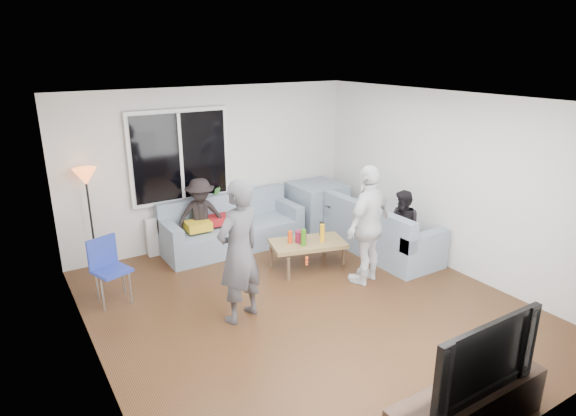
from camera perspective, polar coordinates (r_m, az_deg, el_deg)
floor at (r=6.38m, az=2.14°, el=-11.64°), size 5.00×5.50×0.04m
ceiling at (r=5.56m, az=2.47°, el=12.69°), size 5.00×5.50×0.04m
wall_back at (r=8.19m, az=-8.72°, el=4.91°), size 5.00×0.04×2.60m
wall_front at (r=4.06m, az=25.32°, el=-10.89°), size 5.00×0.04×2.60m
wall_left at (r=4.96m, az=-22.64°, el=-5.21°), size 0.04×5.50×2.60m
wall_right at (r=7.50m, az=18.45°, el=2.94°), size 0.04×5.50×2.60m
window_frame at (r=7.85m, az=-12.60°, el=5.98°), size 1.62×0.06×1.47m
window_glass at (r=7.81m, az=-12.50°, el=5.93°), size 1.50×0.02×1.35m
window_mullion at (r=7.80m, az=-12.47°, el=5.92°), size 0.05×0.03×1.35m
radiator at (r=8.16m, az=-11.91°, el=-2.61°), size 1.30×0.12×0.62m
potted_plant at (r=8.15m, az=-8.56°, el=1.26°), size 0.22×0.18×0.37m
vase at (r=7.94m, az=-13.43°, el=-0.34°), size 0.19×0.19×0.15m
sofa_back_section at (r=8.02m, az=-6.55°, el=-1.80°), size 2.30×0.85×0.85m
sofa_right_section at (r=7.93m, az=10.99°, el=-2.26°), size 2.00×0.85×0.85m
sofa_corner at (r=8.83m, az=3.38°, el=0.18°), size 0.85×0.85×0.85m
cushion_yellow at (r=7.75m, az=-10.55°, el=-2.05°), size 0.39×0.33×0.14m
cushion_red at (r=7.96m, az=-8.16°, el=-1.38°), size 0.39×0.34×0.13m
coffee_table at (r=7.37m, az=2.32°, el=-5.42°), size 1.22×0.88×0.40m
pitcher at (r=7.26m, az=1.52°, el=-3.37°), size 0.17×0.17×0.17m
side_chair at (r=6.68m, az=-20.01°, el=-7.04°), size 0.51×0.51×0.86m
floor_lamp at (r=7.55m, az=-22.13°, el=-1.51°), size 0.32×0.32×1.56m
player_left at (r=5.75m, az=-5.79°, el=-5.13°), size 0.74×0.61×1.77m
player_right at (r=6.77m, az=9.46°, el=-1.97°), size 1.07×0.71×1.69m
spectator_right at (r=7.59m, az=13.35°, el=-2.22°), size 0.43×0.55×1.14m
spectator_back at (r=7.79m, az=-10.19°, el=-1.03°), size 0.89×0.62×1.25m
tv_console at (r=4.74m, az=20.32°, el=-21.36°), size 1.60×0.40×0.44m
television at (r=4.41m, az=21.15°, el=-15.64°), size 1.20×0.16×0.69m
bottle_e at (r=7.52m, az=3.98°, el=-2.42°), size 0.07×0.07×0.22m
bottle_b at (r=7.11m, az=1.83°, el=-3.48°), size 0.08×0.08×0.25m
bottle_a at (r=7.21m, az=0.23°, el=-3.43°), size 0.07×0.07×0.19m
bottle_d at (r=7.25m, az=4.05°, el=-2.97°), size 0.07×0.07×0.28m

